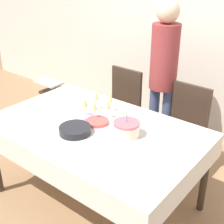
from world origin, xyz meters
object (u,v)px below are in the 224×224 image
Objects in this scene: plate_stack_dessert at (97,122)px; high_chair at (55,97)px; dining_chair_far_right at (183,128)px; plate_stack_main at (75,130)px; person_standing at (164,69)px; gift_bag at (22,137)px; champagne_tray at (99,108)px; dining_chair_far_left at (120,107)px; birthday_cake at (127,129)px.

high_chair is at bearing 153.86° from plate_stack_dessert.
dining_chair_far_right is 1.18m from plate_stack_main.
person_standing is (0.11, 1.18, 0.23)m from plate_stack_main.
plate_stack_dessert is 0.68× the size of gift_bag.
plate_stack_dessert is at bearing -2.78° from gift_bag.
champagne_tray reaches higher than gift_bag.
plate_stack_main is 1.21m from person_standing.
plate_stack_main is at bearing -72.28° from dining_chair_far_left.
person_standing is 6.03× the size of gift_bag.
dining_chair_far_left reaches higher than plate_stack_dessert.
champagne_tray reaches higher than dining_chair_far_left.
birthday_cake reaches higher than champagne_tray.
person_standing is 2.40× the size of high_chair.
dining_chair_far_left is at bearing 107.72° from plate_stack_main.
plate_stack_main is 1.42m from gift_bag.
champagne_tray is 0.16m from plate_stack_dessert.
champagne_tray is 1.29m from high_chair.
birthday_cake is 1.71m from gift_bag.
dining_chair_far_right is 0.89m from birthday_cake.
birthday_cake is 1.69m from high_chair.
birthday_cake is 0.81× the size of plate_stack_main.
dining_chair_far_right is 1.33× the size of high_chair.
plate_stack_dessert is at bearing 178.68° from birthday_cake.
gift_bag is (-0.88, -0.75, -0.37)m from dining_chair_far_left.
person_standing reaches higher than high_chair.
plate_stack_dessert is 1.40m from high_chair.
gift_bag is (-1.25, 0.06, -0.65)m from plate_stack_dessert.
dining_chair_far_left is 4.88× the size of plate_stack_dessert.
dining_chair_far_left reaches higher than high_chair.
dining_chair_far_left reaches higher than gift_bag.
birthday_cake reaches higher than high_chair.
birthday_cake is at bearing -21.59° from high_chair.
person_standing is at bearing 78.72° from champagne_tray.
dining_chair_far_right reaches higher than gift_bag.
dining_chair_far_right is at bearing -20.74° from person_standing.
high_chair reaches higher than gift_bag.
plate_stack_main is (0.34, -1.05, 0.29)m from dining_chair_far_left.
person_standing is at bearing 16.27° from dining_chair_far_left.
champagne_tray is at bearing 3.11° from gift_bag.
birthday_cake reaches higher than gift_bag.
champagne_tray is at bearing 161.78° from birthday_cake.
champagne_tray reaches higher than dining_chair_far_right.
gift_bag is (-1.67, -0.75, -0.37)m from dining_chair_far_right.
champagne_tray is (-0.51, -0.69, 0.33)m from dining_chair_far_right.
dining_chair_far_left is 1.33× the size of high_chair.
dining_chair_far_left is 3.34× the size of gift_bag.
person_standing is 1.46m from high_chair.
plate_stack_main reaches higher than plate_stack_dessert.
plate_stack_dessert is at bearing -94.73° from person_standing.
champagne_tray is 1.88× the size of plate_stack_dessert.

